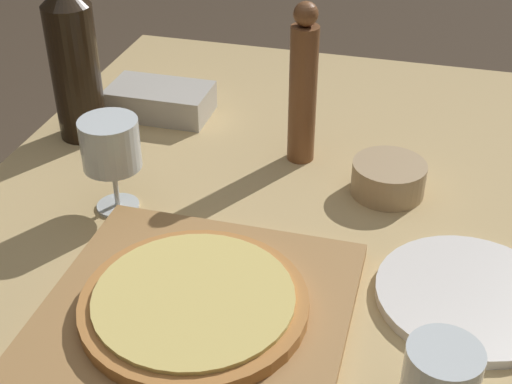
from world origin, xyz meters
TOP-DOWN VIEW (x-y plane):
  - dining_table at (0.00, 0.00)m, footprint 0.92×1.47m
  - cutting_board at (-0.02, -0.15)m, footprint 0.37×0.37m
  - pizza at (-0.02, -0.15)m, footprint 0.28×0.28m
  - wine_bottle at (-0.37, 0.25)m, footprint 0.08×0.08m
  - pepper_mill at (0.02, 0.27)m, footprint 0.05×0.05m
  - wine_glass at (-0.22, 0.06)m, footprint 0.09×0.09m
  - small_bowl at (0.17, 0.20)m, footprint 0.11×0.11m
  - drinking_tumbler at (0.27, -0.21)m, footprint 0.08×0.08m
  - dinner_plate at (0.30, -0.02)m, footprint 0.24×0.24m
  - food_container at (-0.27, 0.37)m, footprint 0.19×0.11m

SIDE VIEW (x-z plane):
  - dining_table at x=0.00m, z-range 0.29..1.05m
  - dinner_plate at x=0.30m, z-range 0.76..0.78m
  - cutting_board at x=-0.02m, z-range 0.76..0.78m
  - small_bowl at x=0.17m, z-range 0.76..0.81m
  - food_container at x=-0.27m, z-range 0.76..0.82m
  - pizza at x=-0.02m, z-range 0.78..0.80m
  - drinking_tumbler at x=0.27m, z-range 0.76..0.85m
  - wine_glass at x=-0.22m, z-range 0.79..0.94m
  - pepper_mill at x=0.02m, z-range 0.76..1.03m
  - wine_bottle at x=-0.37m, z-range 0.74..1.07m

